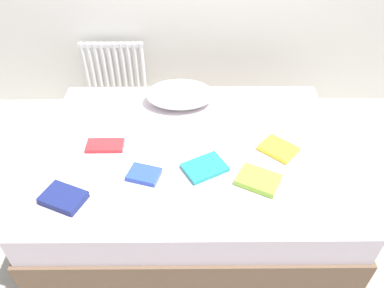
% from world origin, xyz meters
% --- Properties ---
extents(ground_plane, '(8.00, 8.00, 0.00)m').
position_xyz_m(ground_plane, '(0.00, 0.00, 0.00)').
color(ground_plane, '#9E998E').
extents(bed, '(2.00, 1.50, 0.50)m').
position_xyz_m(bed, '(0.00, 0.00, 0.25)').
color(bed, brown).
rests_on(bed, ground).
extents(radiator, '(0.56, 0.04, 0.55)m').
position_xyz_m(radiator, '(-0.71, 1.20, 0.38)').
color(radiator, white).
rests_on(radiator, ground).
extents(pillow, '(0.51, 0.34, 0.16)m').
position_xyz_m(pillow, '(-0.09, 0.50, 0.58)').
color(pillow, white).
rests_on(pillow, bed).
extents(textbook_yellow, '(0.28, 0.28, 0.03)m').
position_xyz_m(textbook_yellow, '(0.56, -0.04, 0.51)').
color(textbook_yellow, yellow).
rests_on(textbook_yellow, bed).
extents(textbook_blue, '(0.22, 0.19, 0.03)m').
position_xyz_m(textbook_blue, '(-0.29, -0.27, 0.52)').
color(textbook_blue, '#2847B7').
rests_on(textbook_blue, bed).
extents(textbook_navy, '(0.28, 0.24, 0.04)m').
position_xyz_m(textbook_navy, '(-0.72, -0.45, 0.52)').
color(textbook_navy, navy).
rests_on(textbook_navy, bed).
extents(textbook_red, '(0.24, 0.13, 0.03)m').
position_xyz_m(textbook_red, '(-0.57, 0.00, 0.51)').
color(textbook_red, red).
rests_on(textbook_red, bed).
extents(textbook_teal, '(0.30, 0.28, 0.03)m').
position_xyz_m(textbook_teal, '(0.08, -0.21, 0.51)').
color(textbook_teal, teal).
rests_on(textbook_teal, bed).
extents(textbook_lime, '(0.29, 0.27, 0.04)m').
position_xyz_m(textbook_lime, '(0.39, -0.32, 0.52)').
color(textbook_lime, '#8CC638').
rests_on(textbook_lime, bed).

